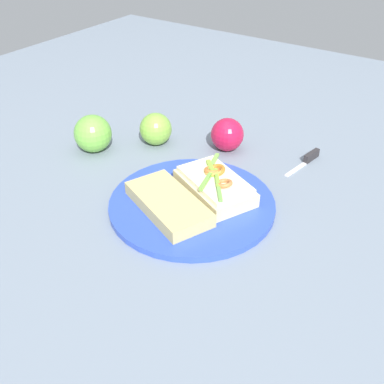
% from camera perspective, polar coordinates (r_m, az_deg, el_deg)
% --- Properties ---
extents(ground_plane, '(2.00, 2.00, 0.00)m').
position_cam_1_polar(ground_plane, '(0.84, 0.00, -1.78)').
color(ground_plane, slate).
rests_on(ground_plane, ground).
extents(plate, '(0.30, 0.30, 0.01)m').
position_cam_1_polar(plate, '(0.83, 0.00, -1.46)').
color(plate, '#2C49B7').
rests_on(plate, ground_plane).
extents(sandwich, '(0.15, 0.17, 0.05)m').
position_cam_1_polar(sandwich, '(0.84, 2.82, 0.87)').
color(sandwich, beige).
rests_on(sandwich, plate).
extents(bread_slice_side, '(0.14, 0.19, 0.02)m').
position_cam_1_polar(bread_slice_side, '(0.80, -2.94, -1.45)').
color(bread_slice_side, tan).
rests_on(bread_slice_side, plate).
extents(apple_0, '(0.09, 0.09, 0.07)m').
position_cam_1_polar(apple_0, '(1.02, -4.50, 7.76)').
color(apple_0, '#78B13C').
rests_on(apple_0, ground_plane).
extents(apple_1, '(0.10, 0.10, 0.08)m').
position_cam_1_polar(apple_1, '(1.01, -12.13, 7.06)').
color(apple_1, '#68B13E').
rests_on(apple_1, ground_plane).
extents(apple_2, '(0.09, 0.09, 0.07)m').
position_cam_1_polar(apple_2, '(1.00, 4.37, 7.07)').
color(apple_2, '#B41439').
rests_on(apple_2, ground_plane).
extents(knife, '(0.11, 0.03, 0.02)m').
position_cam_1_polar(knife, '(0.99, 14.11, 3.99)').
color(knife, silver).
rests_on(knife, ground_plane).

